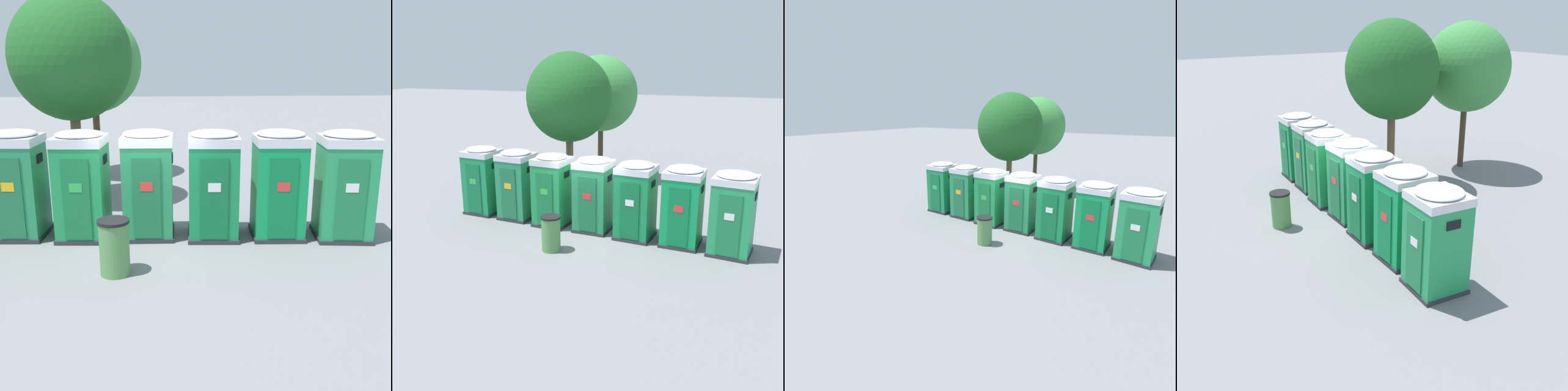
# 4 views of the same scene
# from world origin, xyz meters

# --- Properties ---
(ground_plane) EXTENTS (120.00, 120.00, 0.00)m
(ground_plane) POSITION_xyz_m (0.00, 0.00, 0.00)
(ground_plane) COLOR slate
(portapotty_0) EXTENTS (1.28, 1.29, 2.54)m
(portapotty_0) POSITION_xyz_m (-4.53, 0.50, 1.28)
(portapotty_0) COLOR #2D2D33
(portapotty_0) RESTS_ON ground
(portapotty_1) EXTENTS (1.24, 1.28, 2.54)m
(portapotty_1) POSITION_xyz_m (-3.02, 0.38, 1.28)
(portapotty_1) COLOR #2D2D33
(portapotty_1) RESTS_ON ground
(portapotty_2) EXTENTS (1.25, 1.28, 2.54)m
(portapotty_2) POSITION_xyz_m (-1.51, 0.19, 1.28)
(portapotty_2) COLOR #2D2D33
(portapotty_2) RESTS_ON ground
(portapotty_3) EXTENTS (1.22, 1.24, 2.54)m
(portapotty_3) POSITION_xyz_m (0.01, 0.18, 1.28)
(portapotty_3) COLOR #2D2D33
(portapotty_3) RESTS_ON ground
(portapotty_4) EXTENTS (1.26, 1.28, 2.54)m
(portapotty_4) POSITION_xyz_m (1.52, -0.01, 1.28)
(portapotty_4) COLOR #2D2D33
(portapotty_4) RESTS_ON ground
(portapotty_5) EXTENTS (1.25, 1.26, 2.54)m
(portapotty_5) POSITION_xyz_m (3.04, -0.07, 1.28)
(portapotty_5) COLOR #2D2D33
(portapotty_5) RESTS_ON ground
(portapotty_6) EXTENTS (1.36, 1.33, 2.54)m
(portapotty_6) POSITION_xyz_m (4.55, -0.28, 1.28)
(portapotty_6) COLOR #2D2D33
(portapotty_6) RESTS_ON ground
(street_tree_0) EXTENTS (3.37, 3.37, 5.94)m
(street_tree_0) POSITION_xyz_m (-2.11, 3.19, 4.17)
(street_tree_0) COLOR brown
(street_tree_0) RESTS_ON ground
(street_tree_1) EXTENTS (3.40, 3.40, 5.83)m
(street_tree_1) POSITION_xyz_m (-2.01, 6.77, 4.08)
(street_tree_1) COLOR #4C3826
(street_tree_1) RESTS_ON ground
(trash_can) EXTENTS (0.61, 0.61, 1.11)m
(trash_can) POSITION_xyz_m (-0.60, -1.95, 0.56)
(trash_can) COLOR #518C4C
(trash_can) RESTS_ON ground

